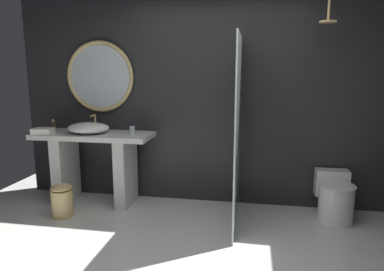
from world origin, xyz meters
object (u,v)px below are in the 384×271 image
(round_wall_mirror, at_px, (100,77))
(toilet, at_px, (335,198))
(folded_hand_towel, at_px, (43,131))
(vessel_sink, at_px, (88,128))
(soap_dispenser, at_px, (53,126))
(tumbler_cup, at_px, (132,130))
(waste_bin, at_px, (62,200))
(rain_shower_head, at_px, (328,16))

(round_wall_mirror, bearing_deg, toilet, -5.48)
(folded_hand_towel, bearing_deg, vessel_sink, 15.97)
(soap_dispenser, xyz_separation_m, toilet, (3.35, -0.01, -0.70))
(round_wall_mirror, bearing_deg, soap_dispenser, -153.09)
(vessel_sink, bearing_deg, folded_hand_towel, -164.03)
(folded_hand_towel, bearing_deg, tumbler_cup, 11.17)
(soap_dispenser, height_order, round_wall_mirror, round_wall_mirror)
(round_wall_mirror, bearing_deg, waste_bin, -104.46)
(waste_bin, bearing_deg, soap_dispenser, 125.82)
(vessel_sink, xyz_separation_m, round_wall_mirror, (0.05, 0.29, 0.61))
(tumbler_cup, height_order, waste_bin, tumbler_cup)
(tumbler_cup, relative_size, soap_dispenser, 0.60)
(tumbler_cup, bearing_deg, soap_dispenser, -177.89)
(round_wall_mirror, height_order, folded_hand_towel, round_wall_mirror)
(toilet, relative_size, waste_bin, 1.50)
(tumbler_cup, distance_m, folded_hand_towel, 1.06)
(toilet, bearing_deg, round_wall_mirror, 174.52)
(toilet, height_order, folded_hand_towel, folded_hand_towel)
(round_wall_mirror, xyz_separation_m, rain_shower_head, (2.62, -0.30, 0.61))
(tumbler_cup, height_order, toilet, tumbler_cup)
(vessel_sink, bearing_deg, round_wall_mirror, 80.88)
(toilet, xyz_separation_m, waste_bin, (-3.02, -0.46, -0.06))
(round_wall_mirror, bearing_deg, folded_hand_towel, -142.05)
(soap_dispenser, bearing_deg, waste_bin, -54.18)
(soap_dispenser, distance_m, round_wall_mirror, 0.84)
(vessel_sink, distance_m, folded_hand_towel, 0.53)
(soap_dispenser, height_order, rain_shower_head, rain_shower_head)
(soap_dispenser, bearing_deg, round_wall_mirror, 26.91)
(toilet, relative_size, folded_hand_towel, 2.49)
(tumbler_cup, xyz_separation_m, waste_bin, (-0.67, -0.50, -0.74))
(rain_shower_head, xyz_separation_m, waste_bin, (-2.81, -0.43, -1.98))
(tumbler_cup, xyz_separation_m, toilet, (2.34, -0.04, -0.68))
(vessel_sink, xyz_separation_m, folded_hand_towel, (-0.51, -0.15, -0.03))
(rain_shower_head, bearing_deg, round_wall_mirror, 173.39)
(rain_shower_head, distance_m, folded_hand_towel, 3.42)
(soap_dispenser, relative_size, waste_bin, 0.42)
(tumbler_cup, height_order, soap_dispenser, soap_dispenser)
(tumbler_cup, relative_size, round_wall_mirror, 0.11)
(toilet, bearing_deg, vessel_sink, -179.66)
(folded_hand_towel, bearing_deg, round_wall_mirror, 37.95)
(rain_shower_head, height_order, waste_bin, rain_shower_head)
(rain_shower_head, relative_size, folded_hand_towel, 1.74)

